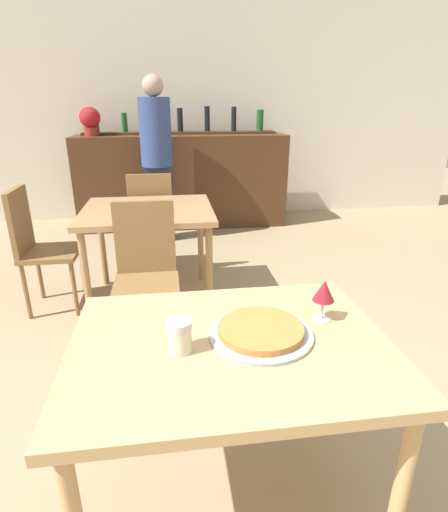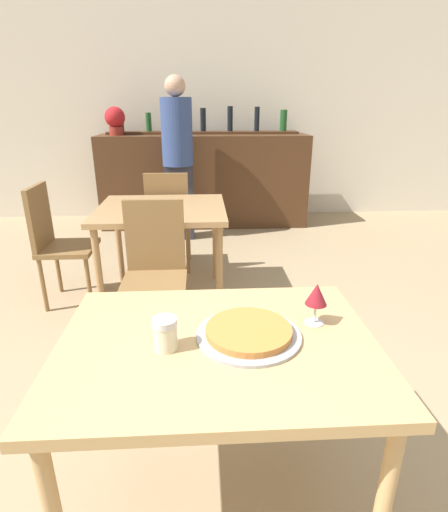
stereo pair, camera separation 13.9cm
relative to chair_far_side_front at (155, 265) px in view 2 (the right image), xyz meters
The scene contains 14 objects.
ground_plane 1.37m from the chair_far_side_front, 73.88° to the right, with size 16.00×16.00×0.00m, color tan.
wall_back 3.39m from the chair_far_side_front, 83.91° to the left, with size 8.00×0.05×2.80m.
dining_table_near 1.26m from the chair_far_side_front, 73.88° to the right, with size 1.09×0.81×0.74m.
dining_table_far 0.62m from the chair_far_side_front, 90.00° to the left, with size 0.96×0.87×0.77m.
bar_counter 2.78m from the chair_far_side_front, 82.80° to the left, with size 2.60×0.56×1.14m.
bar_back_shelf 3.00m from the chair_far_side_front, 82.65° to the left, with size 2.39×0.24×0.35m.
chair_far_side_front is the anchor object (origin of this frame).
chair_far_side_back 1.20m from the chair_far_side_front, 90.00° to the left, with size 0.40×0.40×0.94m.
chair_far_side_left 1.01m from the chair_far_side_front, 143.68° to the left, with size 0.40×0.40×0.94m.
pizza_tray 1.29m from the chair_far_side_front, 68.84° to the right, with size 0.37×0.37×0.04m.
cheese_shaker 1.28m from the chair_far_side_front, 81.87° to the right, with size 0.08×0.08×0.11m.
person_standing 2.22m from the chair_far_side_front, 88.57° to the left, with size 0.34×0.34×1.78m.
wine_glass 1.35m from the chair_far_side_front, 57.25° to the right, with size 0.08×0.08×0.16m.
potted_plant 2.91m from the chair_far_side_front, 104.52° to the left, with size 0.24×0.24×0.33m.
Camera 2 is at (-0.05, -1.17, 1.50)m, focal length 28.00 mm.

